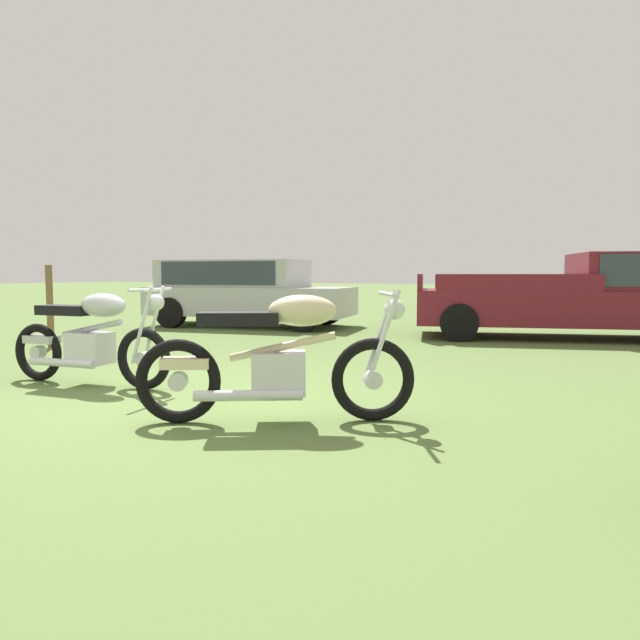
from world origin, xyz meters
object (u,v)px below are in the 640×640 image
(fence_post_wooden, at_px, (50,306))
(motorcycle_silver, at_px, (90,338))
(motorcycle_cream, at_px, (280,359))
(car_silver, at_px, (243,288))
(pickup_truck_burgundy, at_px, (587,296))

(fence_post_wooden, bearing_deg, motorcycle_silver, -33.76)
(motorcycle_cream, bearing_deg, car_silver, 97.01)
(motorcycle_silver, height_order, motorcycle_cream, same)
(motorcycle_cream, distance_m, car_silver, 8.20)
(motorcycle_silver, bearing_deg, pickup_truck_burgundy, 51.47)
(pickup_truck_burgundy, xyz_separation_m, fence_post_wooden, (-7.47, -4.81, -0.12))
(motorcycle_cream, xyz_separation_m, fence_post_wooden, (-5.34, 2.39, 0.15))
(motorcycle_silver, relative_size, car_silver, 0.43)
(car_silver, xyz_separation_m, pickup_truck_burgundy, (6.78, 0.45, -0.08))
(motorcycle_silver, distance_m, pickup_truck_burgundy, 8.15)
(fence_post_wooden, bearing_deg, motorcycle_cream, -24.14)
(motorcycle_cream, height_order, pickup_truck_burgundy, pickup_truck_burgundy)
(motorcycle_cream, distance_m, fence_post_wooden, 5.85)
(motorcycle_cream, xyz_separation_m, pickup_truck_burgundy, (2.13, 7.20, 0.26))
(motorcycle_silver, height_order, fence_post_wooden, fence_post_wooden)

